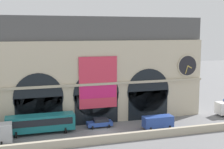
# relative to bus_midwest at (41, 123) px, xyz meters

# --- Properties ---
(ground_plane) EXTENTS (200.00, 200.00, 0.00)m
(ground_plane) POSITION_rel_bus_midwest_xyz_m (10.03, -2.48, -1.78)
(ground_plane) COLOR slate
(quay_parapet_wall) EXTENTS (90.00, 0.70, 1.27)m
(quay_parapet_wall) POSITION_rel_bus_midwest_xyz_m (10.03, -7.31, -1.15)
(quay_parapet_wall) COLOR #B2A891
(quay_parapet_wall) RESTS_ON ground
(station_building) EXTENTS (42.27, 4.59, 19.20)m
(station_building) POSITION_rel_bus_midwest_xyz_m (10.06, 4.61, 7.46)
(station_building) COLOR beige
(station_building) RESTS_ON ground
(bus_midwest) EXTENTS (11.00, 3.25, 3.10)m
(bus_midwest) POSITION_rel_bus_midwest_xyz_m (0.00, 0.00, 0.00)
(bus_midwest) COLOR #19727A
(bus_midwest) RESTS_ON ground
(car_center) EXTENTS (4.40, 2.22, 1.55)m
(car_center) POSITION_rel_bus_midwest_xyz_m (10.09, 0.38, -0.98)
(car_center) COLOR #28479E
(car_center) RESTS_ON ground
(van_mideast) EXTENTS (5.20, 2.48, 2.20)m
(van_mideast) POSITION_rel_bus_midwest_xyz_m (19.42, -3.31, -0.54)
(van_mideast) COLOR #28479E
(van_mideast) RESTS_ON ground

